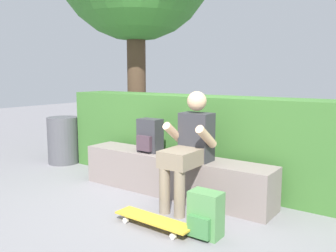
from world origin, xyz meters
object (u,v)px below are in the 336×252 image
(skateboard_near_person, at_px, (153,220))
(trash_bin, at_px, (63,140))
(backpack_on_bench, at_px, (150,136))
(bench_main, at_px, (173,175))
(person_skater, at_px, (189,145))
(backpack_on_ground, at_px, (205,215))

(skateboard_near_person, xyz_separation_m, trash_bin, (-2.67, 1.11, 0.29))
(skateboard_near_person, height_order, backpack_on_bench, backpack_on_bench)
(bench_main, relative_size, backpack_on_bench, 6.04)
(person_skater, bearing_deg, bench_main, 149.34)
(backpack_on_ground, distance_m, trash_bin, 3.29)
(backpack_on_ground, bearing_deg, person_skater, 133.35)
(bench_main, distance_m, skateboard_near_person, 0.97)
(bench_main, distance_m, backpack_on_ground, 1.14)
(skateboard_near_person, bearing_deg, person_skater, 93.17)
(person_skater, xyz_separation_m, backpack_on_ground, (0.51, -0.54, -0.47))
(person_skater, bearing_deg, backpack_on_ground, -46.65)
(backpack_on_bench, distance_m, trash_bin, 1.98)
(bench_main, bearing_deg, trash_bin, 173.96)
(skateboard_near_person, distance_m, backpack_on_ground, 0.50)
(person_skater, distance_m, skateboard_near_person, 0.89)
(bench_main, height_order, trash_bin, trash_bin)
(trash_bin, bearing_deg, backpack_on_ground, -17.47)
(skateboard_near_person, xyz_separation_m, backpack_on_bench, (-0.72, 0.86, 0.59))
(skateboard_near_person, bearing_deg, bench_main, 114.16)
(person_skater, bearing_deg, backpack_on_bench, 163.75)
(backpack_on_ground, xyz_separation_m, trash_bin, (-3.14, 0.99, 0.17))
(skateboard_near_person, bearing_deg, backpack_on_ground, 14.75)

